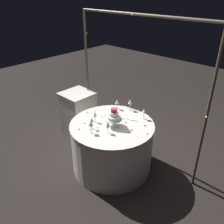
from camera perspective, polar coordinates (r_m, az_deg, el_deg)
name	(u,v)px	position (r m, az deg, el deg)	size (l,w,h in m)	color
ground_plane	(112,166)	(3.73, 0.00, -12.90)	(12.00, 12.00, 0.00)	black
decorative_arch	(137,69)	(3.36, 6.07, 10.19)	(2.18, 0.06, 2.15)	#473D2D
main_table	(112,146)	(3.49, 0.00, -8.23)	(1.18, 1.18, 0.75)	silver
side_table	(78,113)	(4.33, -8.08, -0.33)	(0.51, 0.51, 0.81)	silver
tiered_cake	(114,116)	(3.17, 0.45, -1.06)	(0.22, 0.22, 0.27)	silver
wine_glass_0	(144,111)	(3.38, 7.76, 0.22)	(0.06, 0.06, 0.16)	silver
wine_glass_1	(95,115)	(3.29, -4.13, -0.66)	(0.06, 0.06, 0.16)	silver
wine_glass_2	(117,102)	(3.63, 1.26, 2.44)	(0.06, 0.06, 0.16)	silver
wine_glass_3	(92,121)	(3.14, -4.94, -2.06)	(0.06, 0.06, 0.17)	silver
wine_glass_4	(91,124)	(3.04, -5.17, -2.92)	(0.07, 0.07, 0.17)	silver
wine_glass_5	(108,125)	(3.04, -1.03, -3.10)	(0.06, 0.06, 0.17)	silver
wine_glass_6	(130,102)	(3.60, 4.40, 2.42)	(0.06, 0.06, 0.18)	silver
cake_knife	(128,119)	(3.40, 4.00, -1.74)	(0.28, 0.12, 0.01)	silver
rose_petal_0	(109,120)	(3.38, -0.84, -1.92)	(0.04, 0.02, 0.00)	red
rose_petal_1	(105,116)	(3.48, -1.65, -0.93)	(0.03, 0.02, 0.00)	red
rose_petal_2	(95,110)	(3.65, -4.00, 0.43)	(0.02, 0.02, 0.00)	red
rose_petal_3	(112,118)	(3.44, -0.06, -1.36)	(0.03, 0.02, 0.00)	red
rose_petal_4	(85,123)	(3.32, -6.62, -2.74)	(0.03, 0.02, 0.00)	red
rose_petal_5	(148,134)	(3.10, 8.59, -5.28)	(0.03, 0.02, 0.00)	red
rose_petal_6	(145,126)	(3.27, 7.97, -3.30)	(0.04, 0.03, 0.00)	red
rose_petal_7	(126,123)	(3.32, 3.34, -2.56)	(0.04, 0.03, 0.00)	red
rose_petal_8	(122,120)	(3.38, 2.34, -1.90)	(0.03, 0.02, 0.00)	red
rose_petal_9	(102,117)	(3.46, -2.46, -1.18)	(0.03, 0.02, 0.00)	red
rose_petal_10	(98,128)	(3.20, -3.50, -3.82)	(0.03, 0.02, 0.00)	red
rose_petal_11	(88,112)	(3.59, -5.91, -0.11)	(0.04, 0.03, 0.00)	red
rose_petal_12	(95,114)	(3.53, -4.23, -0.58)	(0.03, 0.02, 0.00)	red
rose_petal_13	(132,130)	(3.16, 4.75, -4.32)	(0.04, 0.03, 0.00)	red
rose_petal_14	(79,129)	(3.19, -7.90, -4.15)	(0.03, 0.02, 0.00)	red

